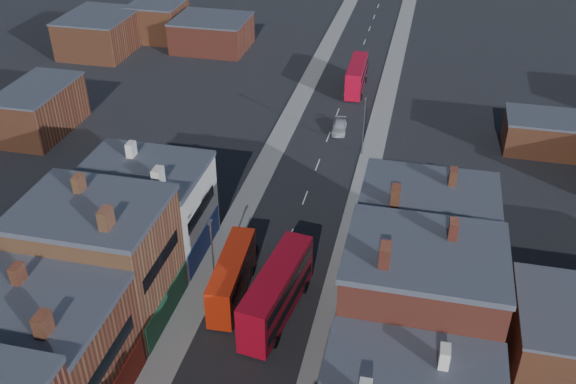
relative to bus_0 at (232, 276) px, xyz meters
The scene contains 9 objects.
pavement_west 20.86m from the bus_0, 99.03° to the left, with size 3.00×200.00×0.12m, color gray.
pavement_east 22.79m from the bus_0, 64.54° to the left, with size 3.00×200.00×0.12m, color gray.
lamp_post_2 3.06m from the bus_0, 166.56° to the left, with size 0.25×0.70×8.12m.
lamp_post_3 31.70m from the bus_0, 74.51° to the left, with size 0.25×0.70×8.12m.
bus_0 is the anchor object (origin of this frame).
bus_1 5.02m from the bus_0, 18.52° to the right, with size 4.36×12.25×5.18m.
bus_2 51.62m from the bus_0, 84.72° to the left, with size 2.86×10.65×4.58m.
car_2 5.37m from the bus_0, 94.76° to the left, with size 2.17×4.70×1.31m, color black.
car_3 36.85m from the bus_0, 83.06° to the left, with size 1.91×4.69×1.36m, color silver.
Camera 1 is at (12.39, -14.76, 41.60)m, focal length 40.00 mm.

